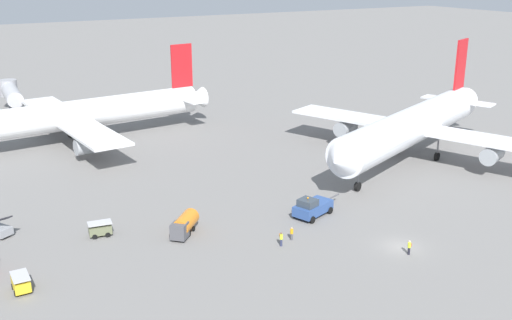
{
  "coord_description": "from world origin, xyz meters",
  "views": [
    {
      "loc": [
        -44.49,
        -45.86,
        30.54
      ],
      "look_at": [
        -4.8,
        24.96,
        4.0
      ],
      "focal_mm": 42.32,
      "sensor_mm": 36.0,
      "label": 1
    }
  ],
  "objects": [
    {
      "name": "ground_plane",
      "position": [
        0.0,
        0.0,
        0.0
      ],
      "size": [
        600.0,
        600.0,
        0.0
      ],
      "primitive_type": "plane",
      "color": "slate"
    },
    {
      "name": "airliner_at_gate_left",
      "position": [
        -24.78,
        60.18,
        4.91
      ],
      "size": [
        59.65,
        41.67,
        15.85
      ],
      "color": "white",
      "rests_on": "ground"
    },
    {
      "name": "airliner_being_pushed",
      "position": [
        23.0,
        23.22,
        5.83
      ],
      "size": [
        46.37,
        43.82,
        17.71
      ],
      "color": "white",
      "rests_on": "ground"
    },
    {
      "name": "pushback_tug",
      "position": [
        -3.81,
        12.16,
        1.22
      ],
      "size": [
        8.6,
        4.43,
        2.89
      ],
      "color": "#2D4C8C",
      "rests_on": "ground"
    },
    {
      "name": "gse_fuel_bowser_stubby",
      "position": [
        -20.12,
        14.92,
        1.33
      ],
      "size": [
        4.74,
        4.85,
        2.4
      ],
      "color": "orange",
      "rests_on": "ground"
    },
    {
      "name": "gse_baggage_cart_trailing",
      "position": [
        -39.03,
        10.82,
        0.86
      ],
      "size": [
        1.62,
        2.75,
        1.71
      ],
      "color": "gold",
      "rests_on": "ground"
    },
    {
      "name": "gse_baggage_cart_near_cluster",
      "position": [
        -28.84,
        19.52,
        0.86
      ],
      "size": [
        2.92,
        1.93,
        1.71
      ],
      "color": "#666B4C",
      "rests_on": "ground"
    },
    {
      "name": "ground_crew_wing_walker_right",
      "position": [
        -9.81,
        7.57,
        0.82
      ],
      "size": [
        0.36,
        0.36,
        1.59
      ],
      "color": "#4C4C51",
      "rests_on": "ground"
    },
    {
      "name": "ground_crew_ramp_agent_by_cones",
      "position": [
        -0.52,
        -1.85,
        0.87
      ],
      "size": [
        0.36,
        0.5,
        1.68
      ],
      "color": "black",
      "rests_on": "ground"
    },
    {
      "name": "ground_crew_marshaller_foreground",
      "position": [
        -11.7,
        6.81,
        0.89
      ],
      "size": [
        0.36,
        0.5,
        1.7
      ],
      "color": "#2D3351",
      "rests_on": "ground"
    },
    {
      "name": "jet_bridge",
      "position": [
        -28.38,
        89.22,
        4.54
      ],
      "size": [
        4.14,
        16.21,
        6.33
      ],
      "color": "#B7B7BC",
      "rests_on": "ground"
    }
  ]
}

